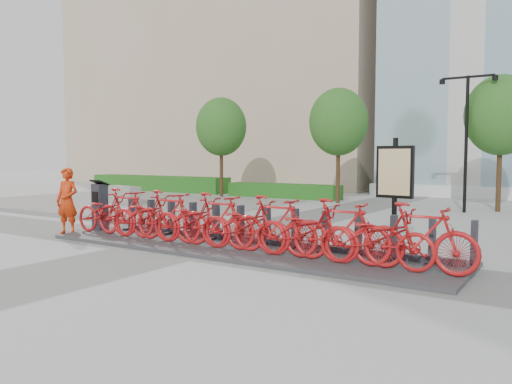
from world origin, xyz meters
The scene contains 27 objects.
ground centered at (0.00, 0.00, 0.00)m, with size 120.00×120.00×0.00m, color #9A9A9A.
gravel_patch centered at (-10.00, 7.00, 0.01)m, with size 14.00×14.00×0.00m, color #595752.
curb centered at (-10.00, 1.90, 0.07)m, with size 14.00×0.25×0.15m, color slate.
hedge_a centered at (-14.00, 13.50, 0.45)m, with size 10.00×1.40×0.90m, color #2F6E21.
hedge_b centered at (-5.00, 13.20, 0.35)m, with size 6.00×1.20×0.70m, color #2F6E21.
tree_0 centered at (-8.00, 12.00, 3.59)m, with size 2.60×2.60×5.10m.
tree_1 centered at (-1.50, 12.00, 3.59)m, with size 2.60×2.60×5.10m.
tree_2 centered at (5.00, 12.00, 3.59)m, with size 2.60×2.60×5.10m.
streetlamp centered at (4.00, 11.00, 3.13)m, with size 2.00×0.20×5.00m.
dock_pad centered at (1.30, 0.30, 0.04)m, with size 9.60×2.40×0.08m, color #38383B.
dock_rail_posts centered at (1.72, 0.77, 0.51)m, with size 8.74×0.50×0.85m, color #292930, non-canonical shape.
bike_0 centered at (-2.60, -0.05, 0.62)m, with size 0.71×2.04×1.07m, color #A61315.
bike_1 centered at (-1.88, -0.05, 0.67)m, with size 0.56×1.98×1.19m, color #A61315.
bike_2 centered at (-1.16, -0.05, 0.62)m, with size 0.71×2.04×1.07m, color #A61315.
bike_3 centered at (-0.44, -0.05, 0.67)m, with size 0.56×1.98×1.19m, color #A61315.
bike_4 centered at (0.28, -0.05, 0.62)m, with size 0.71×2.04×1.07m, color #A61315.
bike_5 centered at (1.00, -0.05, 0.67)m, with size 0.56×1.98×1.19m, color #A61315.
bike_6 centered at (1.72, -0.05, 0.62)m, with size 0.71×2.04×1.07m, color #A61315.
bike_7 centered at (2.44, -0.05, 0.67)m, with size 0.56×1.98×1.19m, color #A61315.
bike_8 centered at (3.16, -0.05, 0.62)m, with size 0.71×2.04×1.07m, color #A61315.
bike_9 centered at (3.88, -0.05, 0.67)m, with size 0.56×1.98×1.19m, color #A61315.
bike_10 centered at (4.60, -0.05, 0.62)m, with size 0.71×2.04×1.07m, color #A61315.
bike_11 centered at (5.32, -0.05, 0.67)m, with size 0.56×1.98×1.19m, color #A61315.
kiosk centered at (-3.35, 0.39, 0.73)m, with size 0.43×0.36×1.36m.
worker_red centered at (-3.80, -0.30, 0.88)m, with size 0.65×0.42×1.77m, color red.
jersey_barrier centered at (-9.35, 6.65, 0.38)m, with size 1.98×0.54×0.76m, color gray.
map_sign centered at (4.26, 1.92, 1.62)m, with size 0.81×0.19×2.45m.
Camera 1 is at (7.58, -8.57, 2.04)m, focal length 35.00 mm.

